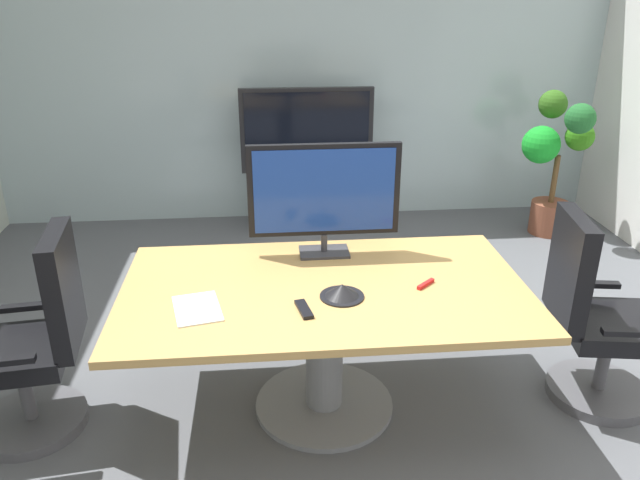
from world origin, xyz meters
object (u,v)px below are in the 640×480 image
at_px(office_chair_right, 593,326).
at_px(conference_phone, 342,291).
at_px(conference_table, 324,317).
at_px(wall_display_unit, 307,182).
at_px(remote_control, 304,309).
at_px(office_chair_left, 38,351).
at_px(potted_plant, 555,157).
at_px(tv_monitor, 324,193).

bearing_deg(office_chair_right, conference_phone, 102.38).
xyz_separation_m(conference_table, wall_display_unit, (0.11, 2.71, -0.13)).
xyz_separation_m(office_chair_right, remote_control, (-1.59, -0.21, 0.30)).
distance_m(office_chair_left, wall_display_unit, 3.15).
height_order(conference_table, office_chair_right, office_chair_right).
height_order(wall_display_unit, conference_phone, wall_display_unit).
bearing_deg(office_chair_right, office_chair_left, 98.38).
distance_m(wall_display_unit, potted_plant, 2.24).
distance_m(potted_plant, conference_phone, 3.31).
height_order(office_chair_left, conference_phone, office_chair_left).
bearing_deg(remote_control, wall_display_unit, 73.93).
relative_size(conference_table, wall_display_unit, 1.58).
bearing_deg(conference_phone, conference_table, 121.40).
distance_m(conference_table, office_chair_left, 1.47).
distance_m(office_chair_right, potted_plant, 2.52).
xyz_separation_m(conference_table, remote_control, (-0.12, -0.24, 0.19)).
relative_size(conference_table, conference_phone, 9.38).
distance_m(wall_display_unit, conference_phone, 2.86).
xyz_separation_m(office_chair_right, tv_monitor, (-1.43, 0.45, 0.65)).
height_order(tv_monitor, conference_phone, tv_monitor).
bearing_deg(tv_monitor, potted_plant, 40.36).
relative_size(potted_plant, remote_control, 7.58).
relative_size(wall_display_unit, potted_plant, 1.02).
bearing_deg(potted_plant, wall_display_unit, 170.08).
distance_m(conference_table, tv_monitor, 0.68).
bearing_deg(tv_monitor, wall_display_unit, 88.30).
bearing_deg(remote_control, tv_monitor, 64.67).
relative_size(tv_monitor, conference_phone, 3.82).
height_order(tv_monitor, potted_plant, tv_monitor).
relative_size(office_chair_right, wall_display_unit, 0.83).
relative_size(potted_plant, conference_phone, 5.85).
distance_m(potted_plant, remote_control, 3.53).
bearing_deg(conference_phone, office_chair_left, 175.93).
bearing_deg(wall_display_unit, office_chair_left, -119.96).
xyz_separation_m(conference_table, conference_phone, (0.07, -0.12, 0.21)).
xyz_separation_m(office_chair_left, tv_monitor, (1.50, 0.43, 0.65)).
xyz_separation_m(wall_display_unit, conference_phone, (-0.03, -2.84, 0.34)).
height_order(tv_monitor, wall_display_unit, tv_monitor).
height_order(office_chair_left, office_chair_right, same).
xyz_separation_m(wall_display_unit, remote_control, (-0.23, -2.96, 0.32)).
distance_m(conference_table, remote_control, 0.33).
relative_size(office_chair_right, tv_monitor, 1.30).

